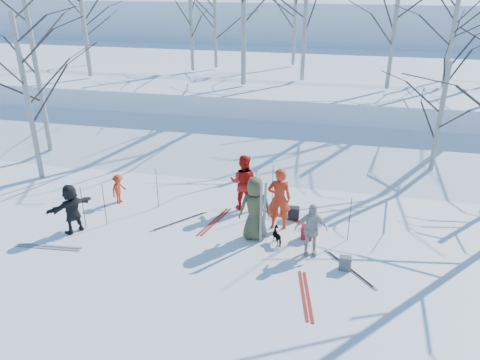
% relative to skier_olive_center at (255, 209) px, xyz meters
% --- Properties ---
extents(ground, '(120.00, 120.00, 0.00)m').
position_rel_skier_olive_center_xyz_m(ground, '(-0.66, -0.47, -0.93)').
color(ground, white).
rests_on(ground, ground).
extents(snow_ramp, '(70.00, 9.49, 4.12)m').
position_rel_skier_olive_center_xyz_m(snow_ramp, '(-0.66, 6.53, -0.78)').
color(snow_ramp, white).
rests_on(snow_ramp, ground).
extents(snow_plateau, '(70.00, 18.00, 2.20)m').
position_rel_skier_olive_center_xyz_m(snow_plateau, '(-0.66, 16.53, 0.07)').
color(snow_plateau, white).
rests_on(snow_plateau, ground).
extents(far_hill, '(90.00, 30.00, 6.00)m').
position_rel_skier_olive_center_xyz_m(far_hill, '(-0.66, 37.53, 1.07)').
color(far_hill, white).
rests_on(far_hill, ground).
extents(skier_olive_center, '(1.06, 0.86, 1.87)m').
position_rel_skier_olive_center_xyz_m(skier_olive_center, '(0.00, 0.00, 0.00)').
color(skier_olive_center, '#424328').
rests_on(skier_olive_center, ground).
extents(skier_red_north, '(0.76, 0.56, 1.92)m').
position_rel_skier_olive_center_xyz_m(skier_red_north, '(0.58, 0.71, 0.03)').
color(skier_red_north, red).
rests_on(skier_red_north, ground).
extents(skier_redor_behind, '(0.91, 0.72, 1.82)m').
position_rel_skier_olive_center_xyz_m(skier_redor_behind, '(-0.70, 1.73, -0.02)').
color(skier_redor_behind, red).
rests_on(skier_redor_behind, ground).
extents(skier_red_seated, '(0.48, 0.70, 1.00)m').
position_rel_skier_olive_center_xyz_m(skier_red_seated, '(-4.78, 1.23, -0.43)').
color(skier_red_seated, red).
rests_on(skier_red_seated, ground).
extents(skier_cream_east, '(0.94, 0.53, 1.51)m').
position_rel_skier_olive_center_xyz_m(skier_cream_east, '(1.62, -0.53, -0.18)').
color(skier_cream_east, beige).
rests_on(skier_cream_east, ground).
extents(skier_grey_west, '(1.13, 1.41, 1.50)m').
position_rel_skier_olive_center_xyz_m(skier_grey_west, '(-5.25, -0.79, -0.18)').
color(skier_grey_west, black).
rests_on(skier_grey_west, ground).
extents(dog, '(0.53, 0.61, 0.48)m').
position_rel_skier_olive_center_xyz_m(dog, '(0.71, -0.19, -0.69)').
color(dog, black).
rests_on(dog, ground).
extents(upright_ski_left, '(0.09, 0.16, 1.90)m').
position_rel_skier_olive_center_xyz_m(upright_ski_left, '(0.22, -0.27, 0.02)').
color(upright_ski_left, silver).
rests_on(upright_ski_left, ground).
extents(upright_ski_right, '(0.15, 0.23, 1.89)m').
position_rel_skier_olive_center_xyz_m(upright_ski_right, '(0.30, -0.19, 0.02)').
color(upright_ski_right, silver).
rests_on(upright_ski_right, ground).
extents(ski_pair_a, '(2.07, 2.10, 0.02)m').
position_rel_skier_olive_center_xyz_m(ski_pair_a, '(2.69, -1.03, -0.92)').
color(ski_pair_a, silver).
rests_on(ski_pair_a, ground).
extents(ski_pair_b, '(0.91, 1.97, 0.02)m').
position_rel_skier_olive_center_xyz_m(ski_pair_b, '(1.68, -2.35, -0.92)').
color(ski_pair_b, '#A82418').
rests_on(ski_pair_b, ground).
extents(ski_pair_c, '(2.07, 2.10, 0.02)m').
position_rel_skier_olive_center_xyz_m(ski_pair_c, '(-2.42, 0.40, -0.92)').
color(ski_pair_c, silver).
rests_on(ski_pair_c, ground).
extents(ski_pair_d, '(0.52, 1.93, 0.02)m').
position_rel_skier_olive_center_xyz_m(ski_pair_d, '(-5.51, -1.76, -0.92)').
color(ski_pair_d, silver).
rests_on(ski_pair_d, ground).
extents(ski_pair_e, '(1.59, 2.05, 0.02)m').
position_rel_skier_olive_center_xyz_m(ski_pair_e, '(0.48, 1.46, -0.92)').
color(ski_pair_e, '#A82418').
rests_on(ski_pair_e, ground).
extents(ski_pair_f, '(1.09, 1.99, 0.02)m').
position_rel_skier_olive_center_xyz_m(ski_pair_f, '(-1.36, 0.63, -0.92)').
color(ski_pair_f, '#A82418').
rests_on(ski_pair_f, ground).
extents(ski_pole_a, '(0.02, 0.02, 1.34)m').
position_rel_skier_olive_center_xyz_m(ski_pole_a, '(-5.06, -0.51, -0.26)').
color(ski_pole_a, black).
rests_on(ski_pole_a, ground).
extents(ski_pole_b, '(0.02, 0.02, 1.34)m').
position_rel_skier_olive_center_xyz_m(ski_pole_b, '(2.62, 0.40, -0.26)').
color(ski_pole_b, black).
rests_on(ski_pole_b, ground).
extents(ski_pole_c, '(0.02, 0.02, 1.34)m').
position_rel_skier_olive_center_xyz_m(ski_pole_c, '(0.16, 2.29, -0.26)').
color(ski_pole_c, black).
rests_on(ski_pole_c, ground).
extents(ski_pole_d, '(0.02, 0.02, 1.34)m').
position_rel_skier_olive_center_xyz_m(ski_pole_d, '(-3.41, 1.20, -0.26)').
color(ski_pole_d, black).
rests_on(ski_pole_d, ground).
extents(ski_pole_e, '(0.02, 0.02, 1.34)m').
position_rel_skier_olive_center_xyz_m(ski_pole_e, '(-4.51, -0.24, -0.26)').
color(ski_pole_e, black).
rests_on(ski_pole_e, ground).
extents(ski_pole_f, '(0.02, 0.02, 1.34)m').
position_rel_skier_olive_center_xyz_m(ski_pole_f, '(-0.29, 1.71, -0.26)').
color(ski_pole_f, black).
rests_on(ski_pole_f, ground).
extents(backpack_red, '(0.32, 0.22, 0.42)m').
position_rel_skier_olive_center_xyz_m(backpack_red, '(1.47, 0.24, -0.72)').
color(backpack_red, red).
rests_on(backpack_red, ground).
extents(backpack_grey, '(0.30, 0.20, 0.38)m').
position_rel_skier_olive_center_xyz_m(backpack_grey, '(2.57, -1.07, -0.74)').
color(backpack_grey, '#4E5155').
rests_on(backpack_grey, ground).
extents(backpack_dark, '(0.34, 0.24, 0.40)m').
position_rel_skier_olive_center_xyz_m(backpack_dark, '(0.97, 1.33, -0.73)').
color(backpack_dark, black).
rests_on(backpack_dark, ground).
extents(birch_plateau_a, '(3.96, 3.96, 4.80)m').
position_rel_skier_olive_center_xyz_m(birch_plateau_a, '(-5.75, 12.53, 3.67)').
color(birch_plateau_a, silver).
rests_on(birch_plateau_a, snow_plateau).
extents(birch_plateau_c, '(4.37, 4.37, 5.38)m').
position_rel_skier_olive_center_xyz_m(birch_plateau_c, '(4.06, 10.31, 3.96)').
color(birch_plateau_c, silver).
rests_on(birch_plateau_c, snow_plateau).
extents(birch_plateau_d, '(3.57, 3.57, 4.24)m').
position_rel_skier_olive_center_xyz_m(birch_plateau_d, '(-4.73, 13.52, 3.39)').
color(birch_plateau_d, silver).
rests_on(birch_plateau_d, snow_plateau).
extents(birch_plateau_e, '(4.36, 4.36, 5.38)m').
position_rel_skier_olive_center_xyz_m(birch_plateau_e, '(-0.72, 15.23, 3.96)').
color(birch_plateau_e, silver).
rests_on(birch_plateau_e, snow_plateau).
extents(birch_plateau_f, '(3.59, 3.59, 4.27)m').
position_rel_skier_olive_center_xyz_m(birch_plateau_f, '(-12.15, 13.19, 3.40)').
color(birch_plateau_f, silver).
rests_on(birch_plateau_f, snow_plateau).
extents(birch_plateau_g, '(4.82, 4.82, 6.02)m').
position_rel_skier_olive_center_xyz_m(birch_plateau_g, '(0.17, 11.29, 4.28)').
color(birch_plateau_g, silver).
rests_on(birch_plateau_g, snow_plateau).
extents(birch_plateau_j, '(3.32, 3.32, 3.89)m').
position_rel_skier_olive_center_xyz_m(birch_plateau_j, '(7.03, 13.20, 3.21)').
color(birch_plateau_j, silver).
rests_on(birch_plateau_j, snow_plateau).
extents(birch_plateau_k, '(4.24, 4.24, 5.21)m').
position_rel_skier_olive_center_xyz_m(birch_plateau_k, '(6.58, 11.11, 3.87)').
color(birch_plateau_k, silver).
rests_on(birch_plateau_k, snow_plateau).
extents(birch_edge_a, '(4.70, 4.70, 5.86)m').
position_rel_skier_olive_center_xyz_m(birch_edge_a, '(-8.55, 2.53, 2.00)').
color(birch_edge_a, silver).
rests_on(birch_edge_a, ground).
extents(birch_edge_d, '(5.23, 5.23, 6.61)m').
position_rel_skier_olive_center_xyz_m(birch_edge_d, '(-9.44, 4.57, 2.37)').
color(birch_edge_d, silver).
rests_on(birch_edge_d, ground).
extents(birch_edge_e, '(3.63, 3.63, 4.34)m').
position_rel_skier_olive_center_xyz_m(birch_edge_e, '(5.49, 5.23, 1.23)').
color(birch_edge_e, silver).
rests_on(birch_edge_e, ground).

